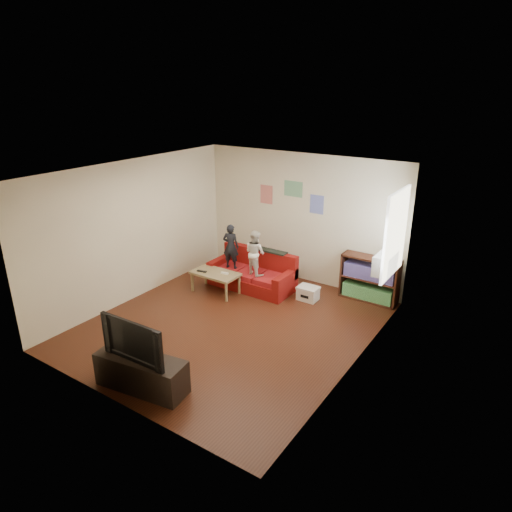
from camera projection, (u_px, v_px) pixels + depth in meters
The scene contains 17 objects.
room_shell at pixel (229, 253), 7.54m from camera, with size 4.52×5.02×2.72m.
sofa at pixel (253, 275), 9.47m from camera, with size 1.76×0.81×0.77m.
child_a at pixel (231, 246), 9.38m from camera, with size 0.34×0.23×0.94m, color black.
child_b at pixel (255, 253), 9.07m from camera, with size 0.45×0.35×0.92m, color silver.
coffee_table at pixel (215, 275), 9.16m from camera, with size 0.96×0.53×0.43m.
remote at pixel (202, 271), 9.17m from camera, with size 0.21×0.05×0.02m, color black.
game_controller at pixel (225, 273), 9.06m from camera, with size 0.15×0.04×0.03m, color white.
bookshelf at pixel (369, 281), 8.82m from camera, with size 1.11×0.33×0.89m.
window at pixel (395, 234), 7.58m from camera, with size 0.04×1.08×1.48m, color white.
ac_unit at pixel (385, 264), 7.84m from camera, with size 0.28×0.55×0.35m, color #B7B2A3.
artwork_left at pixel (266, 194), 9.77m from camera, with size 0.30×0.01×0.40m, color #D87266.
artwork_center at pixel (293, 189), 9.37m from camera, with size 0.42×0.01×0.32m, color #72B27F.
artwork_right at pixel (317, 204), 9.17m from camera, with size 0.30×0.01×0.38m, color #727FCC.
file_box at pixel (308, 293), 8.91m from camera, with size 0.40×0.31×0.28m.
tv_stand at pixel (142, 373), 6.29m from camera, with size 1.31×0.44×0.49m, color black.
television at pixel (138, 338), 6.10m from camera, with size 1.06×0.14×0.61m, color black.
tissue at pixel (276, 297), 8.95m from camera, with size 0.11×0.11×0.11m, color silver.
Camera 1 is at (4.27, -5.64, 4.00)m, focal length 32.00 mm.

